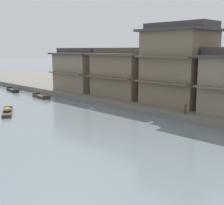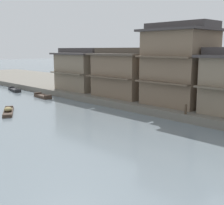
# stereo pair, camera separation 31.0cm
# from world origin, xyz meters

# --- Properties ---
(riverbank_right) EXTENTS (18.00, 110.00, 0.78)m
(riverbank_right) POSITION_xyz_m (16.68, 30.00, 0.39)
(riverbank_right) COLOR #6B665B
(riverbank_right) RESTS_ON ground
(boat_moored_nearest) EXTENTS (3.06, 4.80, 0.65)m
(boat_moored_nearest) POSITION_xyz_m (-2.29, 28.74, 0.21)
(boat_moored_nearest) COLOR #423328
(boat_moored_nearest) RESTS_ON ground
(boat_moored_second) EXTENTS (1.83, 4.69, 0.54)m
(boat_moored_second) POSITION_xyz_m (5.92, 44.63, 0.18)
(boat_moored_second) COLOR #232326
(boat_moored_second) RESTS_ON ground
(boat_moored_far) EXTENTS (1.47, 3.77, 0.57)m
(boat_moored_far) POSITION_xyz_m (5.77, 35.41, 0.19)
(boat_moored_far) COLOR #423328
(boat_moored_far) RESTS_ON ground
(house_waterfront_tall) EXTENTS (6.83, 7.41, 8.74)m
(house_waterfront_tall) POSITION_xyz_m (11.89, 16.98, 5.07)
(house_waterfront_tall) COLOR #75604C
(house_waterfront_tall) RESTS_ON riverbank_right
(house_waterfront_narrow) EXTENTS (6.63, 8.26, 6.14)m
(house_waterfront_narrow) POSITION_xyz_m (11.80, 25.01, 3.77)
(house_waterfront_narrow) COLOR #75604C
(house_waterfront_narrow) RESTS_ON riverbank_right
(house_waterfront_far) EXTENTS (6.79, 8.21, 6.14)m
(house_waterfront_far) POSITION_xyz_m (11.87, 33.82, 3.77)
(house_waterfront_far) COLOR #7F705B
(house_waterfront_far) RESTS_ON riverbank_right
(mooring_post_dock_mid) EXTENTS (0.20, 0.20, 0.91)m
(mooring_post_dock_mid) POSITION_xyz_m (8.03, 13.48, 1.23)
(mooring_post_dock_mid) COLOR #473828
(mooring_post_dock_mid) RESTS_ON riverbank_right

